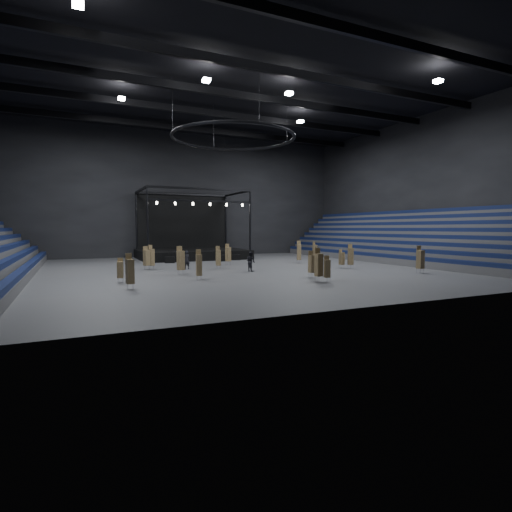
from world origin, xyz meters
name	(u,v)px	position (x,y,z in m)	size (l,w,h in m)	color
floor	(234,269)	(0.00, 0.00, 0.00)	(50.00, 50.00, 0.00)	#414143
ceiling	(233,86)	(0.00, 0.00, 18.00)	(50.00, 42.00, 0.20)	black
wall_back	(181,195)	(0.00, 21.00, 9.00)	(50.00, 0.20, 18.00)	black
wall_front	(383,133)	(0.00, -21.00, 9.00)	(50.00, 0.20, 18.00)	black
wall_right	(420,189)	(25.00, 0.00, 9.00)	(0.20, 42.00, 18.00)	black
bleachers_right	(406,247)	(22.94, 0.00, 1.73)	(7.20, 40.00, 6.40)	#454548
stage	(191,248)	(0.00, 16.24, 1.45)	(14.00, 10.00, 9.20)	black
truss_ring	(233,138)	(0.00, 0.00, 13.00)	(12.30, 12.30, 5.15)	black
roof_girders	(233,94)	(0.00, 0.00, 17.20)	(49.00, 30.35, 0.70)	black
floodlights	(250,87)	(0.00, -4.00, 16.60)	(28.60, 16.60, 0.25)	white
flight_case_left	(170,260)	(-4.32, 9.63, 0.38)	(1.13, 0.57, 0.75)	black
flight_case_mid	(224,258)	(2.34, 9.46, 0.39)	(1.18, 0.59, 0.79)	black
flight_case_right	(236,257)	(4.37, 10.41, 0.35)	(1.06, 0.53, 0.71)	black
chair_stack_0	(319,264)	(2.53, -11.44, 1.33)	(0.50, 0.50, 2.58)	silver
chair_stack_1	(420,259)	(14.00, -10.65, 1.32)	(0.56, 0.56, 2.53)	silver
chair_stack_2	(120,269)	(-11.47, -5.85, 1.01)	(0.52, 0.52, 1.88)	silver
chair_stack_3	(312,263)	(3.44, -9.06, 1.18)	(0.51, 0.51, 2.23)	silver
chair_stack_4	(151,257)	(-7.57, 3.20, 1.25)	(0.59, 0.59, 2.44)	silver
chair_stack_5	(327,268)	(2.93, -11.99, 1.06)	(0.54, 0.54, 2.03)	silver
chair_stack_6	(315,251)	(12.80, 4.92, 1.23)	(0.51, 0.51, 2.43)	silver
chair_stack_7	(147,257)	(-8.11, 2.78, 1.24)	(0.68, 0.68, 2.34)	silver
chair_stack_8	(351,256)	(11.04, -4.42, 1.28)	(0.58, 0.58, 2.50)	silver
chair_stack_9	(199,265)	(-5.63, -6.79, 1.23)	(0.47, 0.47, 2.43)	silver
chair_stack_10	(299,252)	(9.49, 3.21, 1.34)	(0.60, 0.60, 2.64)	silver
chair_stack_11	(218,257)	(-1.37, 0.82, 1.18)	(0.42, 0.42, 2.31)	silver
chair_stack_12	(130,271)	(-11.23, -9.58, 1.25)	(0.55, 0.55, 2.44)	silver
chair_stack_13	(181,260)	(-6.10, -2.78, 1.33)	(0.65, 0.65, 2.54)	silver
chair_stack_14	(342,258)	(10.36, -3.84, 1.04)	(0.53, 0.53, 1.94)	silver
chair_stack_15	(228,254)	(1.08, 4.50, 1.24)	(0.58, 0.58, 2.37)	silver
man_center	(187,260)	(-4.39, 1.75, 0.94)	(0.69, 0.45, 1.88)	black
crew_member	(251,261)	(0.68, -2.67, 0.94)	(0.92, 0.72, 1.89)	black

